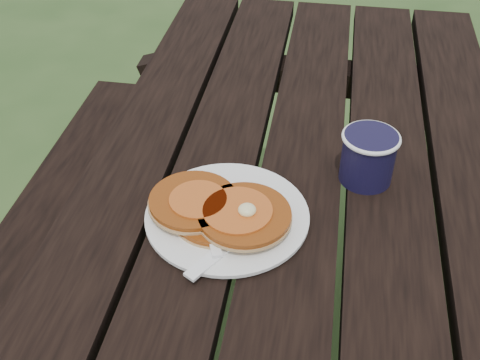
# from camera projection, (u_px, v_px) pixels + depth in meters

# --- Properties ---
(plate) EXTENTS (0.28, 0.28, 0.01)m
(plate) POSITION_uv_depth(u_px,v_px,m) (227.00, 216.00, 0.95)
(plate) COLOR white
(plate) RESTS_ON picnic_table
(pancake_stack) EXTENTS (0.23, 0.16, 0.04)m
(pancake_stack) POSITION_uv_depth(u_px,v_px,m) (220.00, 210.00, 0.93)
(pancake_stack) COLOR #8C3E0F
(pancake_stack) RESTS_ON plate
(knife) EXTENTS (0.11, 0.16, 0.00)m
(knife) POSITION_uv_depth(u_px,v_px,m) (230.00, 243.00, 0.90)
(knife) COLOR white
(knife) RESTS_ON plate
(fork) EXTENTS (0.09, 0.16, 0.01)m
(fork) POSITION_uv_depth(u_px,v_px,m) (211.00, 231.00, 0.91)
(fork) COLOR white
(fork) RESTS_ON plate
(coffee_cup) EXTENTS (0.10, 0.10, 0.09)m
(coffee_cup) POSITION_uv_depth(u_px,v_px,m) (368.00, 154.00, 1.00)
(coffee_cup) COLOR black
(coffee_cup) RESTS_ON picnic_table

